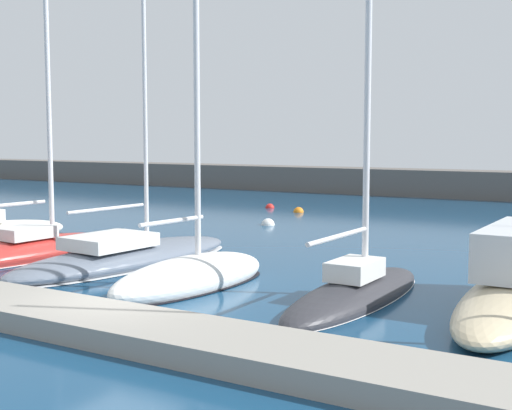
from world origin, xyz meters
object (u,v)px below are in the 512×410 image
object	(u,v)px
sailboat_charcoal_fifth	(356,290)
mooring_buoy_red	(270,208)
sailboat_white_fourth	(191,275)
sailboat_slate_third	(126,255)
mooring_buoy_white	(268,225)
sailboat_red_second	(31,249)
mooring_buoy_orange	(298,212)

from	to	relation	value
sailboat_charcoal_fifth	mooring_buoy_red	world-z (taller)	sailboat_charcoal_fifth
sailboat_white_fourth	sailboat_charcoal_fifth	distance (m)	4.80
sailboat_slate_third	mooring_buoy_white	world-z (taller)	sailboat_slate_third
mooring_buoy_red	sailboat_red_second	bearing A→B (deg)	-86.13
sailboat_white_fourth	mooring_buoy_orange	size ratio (longest dim) A/B	21.07
sailboat_red_second	mooring_buoy_red	size ratio (longest dim) A/B	23.02
sailboat_white_fourth	sailboat_slate_third	bearing A→B (deg)	71.32
sailboat_white_fourth	mooring_buoy_orange	distance (m)	20.75
sailboat_slate_third	mooring_buoy_red	xyz separation A→B (m)	(-5.19, 19.05, -0.33)
sailboat_slate_third	mooring_buoy_orange	world-z (taller)	sailboat_slate_third
mooring_buoy_red	sailboat_slate_third	bearing A→B (deg)	-74.76
sailboat_red_second	mooring_buoy_orange	bearing A→B (deg)	-0.70
sailboat_slate_third	mooring_buoy_orange	bearing A→B (deg)	12.51
sailboat_red_second	sailboat_charcoal_fifth	xyz separation A→B (m)	(12.67, -0.07, -0.05)
sailboat_red_second	sailboat_charcoal_fifth	size ratio (longest dim) A/B	0.95
sailboat_red_second	sailboat_charcoal_fifth	bearing A→B (deg)	-86.97
sailboat_slate_third	sailboat_white_fourth	xyz separation A→B (m)	(4.13, -1.85, 0.06)
sailboat_charcoal_fifth	mooring_buoy_white	xyz separation A→B (m)	(-9.94, 12.57, -0.27)
sailboat_red_second	sailboat_white_fourth	distance (m)	8.06
sailboat_slate_third	sailboat_charcoal_fifth	distance (m)	8.86
sailboat_slate_third	sailboat_charcoal_fifth	size ratio (longest dim) A/B	1.10
mooring_buoy_red	mooring_buoy_white	bearing A→B (deg)	-60.89
sailboat_slate_third	mooring_buoy_orange	distance (m)	17.97
sailboat_charcoal_fifth	sailboat_red_second	bearing A→B (deg)	90.81
sailboat_red_second	mooring_buoy_white	xyz separation A→B (m)	(2.73, 12.50, -0.33)
sailboat_charcoal_fifth	mooring_buoy_red	size ratio (longest dim) A/B	24.29
sailboat_charcoal_fifth	mooring_buoy_red	bearing A→B (deg)	36.31
sailboat_red_second	sailboat_slate_third	world-z (taller)	sailboat_slate_third
sailboat_red_second	mooring_buoy_white	distance (m)	12.80
mooring_buoy_orange	sailboat_white_fourth	bearing A→B (deg)	-71.25
sailboat_charcoal_fifth	mooring_buoy_red	xyz separation A→B (m)	(-14.01, 19.88, -0.27)
sailboat_white_fourth	mooring_buoy_red	size ratio (longest dim) A/B	23.31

